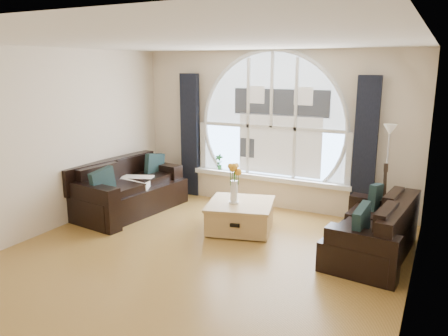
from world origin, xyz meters
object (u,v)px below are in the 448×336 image
sofa_right (372,226)px  potted_plant (219,162)px  guitar (384,197)px  vase_flowers (234,178)px  sofa_left (129,188)px  coffee_chest (240,215)px  floor_lamp (386,177)px

sofa_right → potted_plant: bearing=161.4°
guitar → vase_flowers: bearing=-169.9°
sofa_left → potted_plant: (1.01, 1.37, 0.30)m
sofa_right → potted_plant: (-2.96, 1.37, 0.30)m
guitar → coffee_chest: bearing=-170.7°
coffee_chest → sofa_left: bearing=166.9°
coffee_chest → potted_plant: bearing=113.6°
sofa_right → vase_flowers: size_ratio=2.41×
vase_flowers → potted_plant: (-0.97, 1.37, -0.12)m
potted_plant → sofa_left: bearing=-126.3°
coffee_chest → sofa_right: bearing=-17.3°
coffee_chest → floor_lamp: 2.27m
sofa_right → floor_lamp: size_ratio=1.05×
sofa_left → potted_plant: bearing=60.7°
floor_lamp → guitar: 0.30m
floor_lamp → sofa_left: bearing=-163.8°
coffee_chest → vase_flowers: vase_flowers is taller
sofa_left → floor_lamp: size_ratio=1.22×
coffee_chest → vase_flowers: bearing=-151.9°
vase_flowers → guitar: (2.00, 1.01, -0.29)m
coffee_chest → potted_plant: 1.73m
sofa_right → vase_flowers: bearing=-173.7°
potted_plant → coffee_chest: bearing=-51.2°
floor_lamp → guitar: bearing=-84.7°
vase_flowers → guitar: size_ratio=0.66×
floor_lamp → coffee_chest: bearing=-150.6°
potted_plant → vase_flowers: bearing=-54.8°
sofa_left → coffee_chest: size_ratio=2.05×
coffee_chest → guitar: size_ratio=0.90×
sofa_right → coffee_chest: size_ratio=1.77×
vase_flowers → floor_lamp: (1.99, 1.15, -0.02)m
sofa_left → floor_lamp: 4.15m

